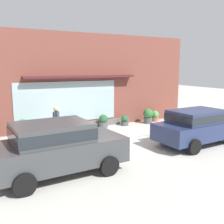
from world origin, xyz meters
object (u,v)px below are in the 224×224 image
parked_car_navy (199,125)px  potted_plant_near_hydrant (75,123)px  potted_plant_low_front (125,121)px  potted_plant_by_entrance (155,116)px  potted_plant_trailing_edge (148,116)px  parked_car_dark_gray (56,145)px  potted_plant_corner_tall (103,121)px  potted_plant_window_left (23,128)px  fire_hydrant (72,131)px  pedestrian_with_handbag (57,122)px

parked_car_navy → potted_plant_near_hydrant: size_ratio=4.84×
potted_plant_near_hydrant → potted_plant_low_front: potted_plant_near_hydrant is taller
potted_plant_by_entrance → potted_plant_trailing_edge: potted_plant_trailing_edge is taller
parked_car_dark_gray → potted_plant_corner_tall: (4.17, 5.23, -0.59)m
potted_plant_trailing_edge → parked_car_dark_gray: bearing=-144.7°
potted_plant_corner_tall → potted_plant_low_front: (1.36, -0.07, -0.09)m
potted_plant_near_hydrant → potted_plant_low_front: bearing=1.0°
potted_plant_trailing_edge → potted_plant_window_left: (-7.33, -0.10, 0.04)m
fire_hydrant → parked_car_navy: 5.72m
fire_hydrant → parked_car_navy: (4.72, -3.20, 0.43)m
potted_plant_corner_tall → pedestrian_with_handbag: bearing=-150.3°
potted_plant_near_hydrant → pedestrian_with_handbag: bearing=-130.9°
potted_plant_low_front → pedestrian_with_handbag: bearing=-159.0°
pedestrian_with_handbag → potted_plant_trailing_edge: (6.13, 1.62, -0.49)m
potted_plant_trailing_edge → potted_plant_by_entrance: bearing=23.4°
potted_plant_corner_tall → potted_plant_low_front: size_ratio=1.26×
pedestrian_with_handbag → potted_plant_corner_tall: 3.71m
pedestrian_with_handbag → potted_plant_window_left: (-1.20, 1.52, -0.45)m
parked_car_dark_gray → potted_plant_by_entrance: bearing=31.0°
potted_plant_window_left → parked_car_dark_gray: bearing=-87.5°
potted_plant_near_hydrant → potted_plant_window_left: size_ratio=0.94×
fire_hydrant → parked_car_dark_gray: 3.98m
potted_plant_window_left → potted_plant_low_front: bearing=2.3°
fire_hydrant → potted_plant_near_hydrant: (0.72, 1.57, 0.02)m
potted_plant_near_hydrant → potted_plant_corner_tall: bearing=4.1°
potted_plant_near_hydrant → potted_plant_by_entrance: bearing=2.7°
potted_plant_low_front → parked_car_navy: bearing=-79.2°
potted_plant_trailing_edge → fire_hydrant: bearing=-164.5°
parked_car_navy → potted_plant_window_left: parked_car_navy is taller
fire_hydrant → potted_plant_by_entrance: bearing=16.5°
potted_plant_by_entrance → potted_plant_window_left: bearing=-177.0°
potted_plant_by_entrance → potted_plant_low_front: (-2.35, -0.20, -0.04)m
pedestrian_with_handbag → parked_car_dark_gray: parked_car_dark_gray is taller
fire_hydrant → potted_plant_low_front: (3.80, 1.62, -0.17)m
potted_plant_by_entrance → potted_plant_trailing_edge: size_ratio=0.74×
fire_hydrant → parked_car_dark_gray: (-1.74, -3.55, 0.50)m
potted_plant_near_hydrant → potted_plant_trailing_edge: bearing=-1.0°
pedestrian_with_handbag → potted_plant_trailing_edge: size_ratio=1.86×
potted_plant_window_left → potted_plant_corner_tall: bearing=3.9°
parked_car_dark_gray → potted_plant_near_hydrant: size_ratio=4.82×
parked_car_dark_gray → potted_plant_trailing_edge: 8.73m
potted_plant_low_front → fire_hydrant: bearing=-156.9°
potted_plant_corner_tall → potted_plant_near_hydrant: potted_plant_near_hydrant is taller
potted_plant_window_left → potted_plant_low_front: potted_plant_window_left is taller
parked_car_navy → parked_car_dark_gray: bearing=179.6°
fire_hydrant → potted_plant_near_hydrant: bearing=65.4°
potted_plant_near_hydrant → potted_plant_trailing_edge: size_ratio=0.99×
fire_hydrant → potted_plant_window_left: (-1.95, 1.39, 0.06)m
pedestrian_with_handbag → potted_plant_by_entrance: bearing=-34.0°
fire_hydrant → pedestrian_with_handbag: pedestrian_with_handbag is taller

